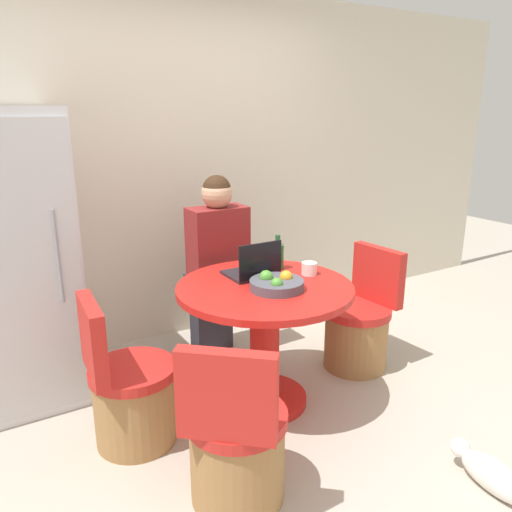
# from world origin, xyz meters

# --- Properties ---
(ground_plane) EXTENTS (12.00, 12.00, 0.00)m
(ground_plane) POSITION_xyz_m (0.00, 0.00, 0.00)
(ground_plane) COLOR #B2A899
(wall_back) EXTENTS (7.00, 0.06, 2.60)m
(wall_back) POSITION_xyz_m (0.00, 1.59, 1.30)
(wall_back) COLOR beige
(wall_back) RESTS_ON ground_plane
(refrigerator) EXTENTS (0.66, 0.72, 1.76)m
(refrigerator) POSITION_xyz_m (-1.19, 1.19, 0.88)
(refrigerator) COLOR silver
(refrigerator) RESTS_ON ground_plane
(dining_table) EXTENTS (1.03, 1.03, 0.77)m
(dining_table) POSITION_xyz_m (0.04, 0.34, 0.52)
(dining_table) COLOR red
(dining_table) RESTS_ON ground_plane
(chair_near_left_corner) EXTENTS (0.53, 0.53, 0.84)m
(chair_near_left_corner) POSITION_xyz_m (-0.49, -0.28, 0.28)
(chair_near_left_corner) COLOR #9E7042
(chair_near_left_corner) RESTS_ON ground_plane
(chair_left_side) EXTENTS (0.46, 0.46, 0.84)m
(chair_left_side) POSITION_xyz_m (-0.77, 0.39, 0.28)
(chair_left_side) COLOR #9E7042
(chair_left_side) RESTS_ON ground_plane
(chair_right_side) EXTENTS (0.46, 0.46, 0.84)m
(chair_right_side) POSITION_xyz_m (0.85, 0.40, 0.28)
(chair_right_side) COLOR #9E7042
(chair_right_side) RESTS_ON ground_plane
(person_seated) EXTENTS (0.40, 0.37, 1.32)m
(person_seated) POSITION_xyz_m (0.09, 1.07, 0.73)
(person_seated) COLOR #2D2D38
(person_seated) RESTS_ON ground_plane
(laptop) EXTENTS (0.29, 0.26, 0.23)m
(laptop) POSITION_xyz_m (0.06, 0.50, 0.81)
(laptop) COLOR #232328
(laptop) RESTS_ON dining_table
(fruit_bowl) EXTENTS (0.31, 0.31, 0.10)m
(fruit_bowl) POSITION_xyz_m (0.06, 0.24, 0.80)
(fruit_bowl) COLOR #4C4C56
(fruit_bowl) RESTS_ON dining_table
(coffee_cup) EXTENTS (0.09, 0.09, 0.08)m
(coffee_cup) POSITION_xyz_m (0.37, 0.36, 0.81)
(coffee_cup) COLOR white
(coffee_cup) RESTS_ON dining_table
(bottle) EXTENTS (0.08, 0.08, 0.22)m
(bottle) POSITION_xyz_m (0.27, 0.55, 0.86)
(bottle) COLOR #23602D
(bottle) RESTS_ON dining_table
(cat) EXTENTS (0.14, 0.50, 0.16)m
(cat) POSITION_xyz_m (0.57, -0.85, 0.08)
(cat) COLOR white
(cat) RESTS_ON ground_plane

